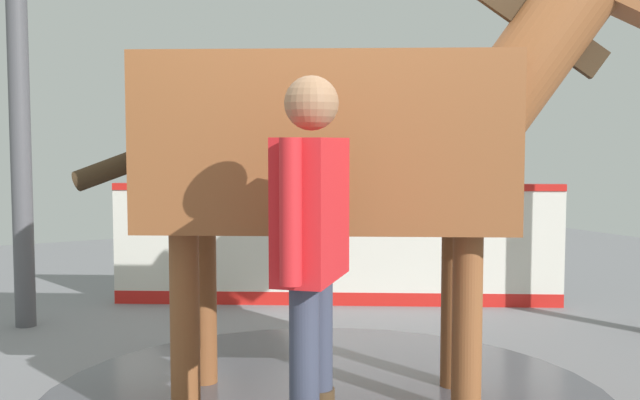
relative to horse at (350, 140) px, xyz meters
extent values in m
cylinder|color=#4C4C54|center=(-0.07, -0.11, -1.48)|extent=(3.31, 3.31, 0.00)
cube|color=silver|center=(-2.22, 1.17, -0.96)|extent=(2.11, 3.49, 1.04)
cube|color=red|center=(-2.22, 1.17, -0.42)|extent=(2.13, 3.50, 0.06)
cube|color=red|center=(-2.22, 1.17, -1.42)|extent=(2.12, 3.49, 0.12)
cylinder|color=#4C4C51|center=(-2.71, -1.40, -0.04)|extent=(0.16, 0.16, 2.89)
cube|color=brown|center=(-0.07, -0.11, -0.02)|extent=(1.83, 2.19, 0.94)
cylinder|color=brown|center=(0.10, 0.67, -0.98)|extent=(0.16, 0.16, 1.00)
cylinder|color=brown|center=(0.54, 0.40, -0.98)|extent=(0.16, 0.16, 1.00)
cylinder|color=brown|center=(-0.68, -0.63, -0.98)|extent=(0.16, 0.16, 1.00)
cylinder|color=brown|center=(-0.23, -0.90, -0.98)|extent=(0.16, 0.16, 1.00)
cylinder|color=brown|center=(0.53, 0.88, 0.50)|extent=(0.81, 0.96, 0.99)
cube|color=#382819|center=(0.53, 0.88, 0.64)|extent=(0.45, 0.69, 0.61)
cylinder|color=#382819|center=(-0.63, -1.06, -0.12)|extent=(0.46, 0.66, 0.35)
cylinder|color=#383D51|center=(0.85, -0.73, -0.87)|extent=(0.13, 0.13, 0.52)
cylinder|color=#383D51|center=(0.69, -0.57, -0.87)|extent=(0.13, 0.13, 0.52)
cube|color=red|center=(0.77, -0.65, -0.30)|extent=(0.52, 0.51, 0.62)
cylinder|color=red|center=(0.99, -0.86, -0.29)|extent=(0.09, 0.09, 0.59)
cylinder|color=red|center=(0.55, -0.44, -0.29)|extent=(0.09, 0.09, 0.59)
sphere|color=#936B4C|center=(0.77, -0.65, 0.16)|extent=(0.24, 0.24, 0.24)
camera|label=1|loc=(3.69, -2.18, 0.00)|focal=42.98mm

